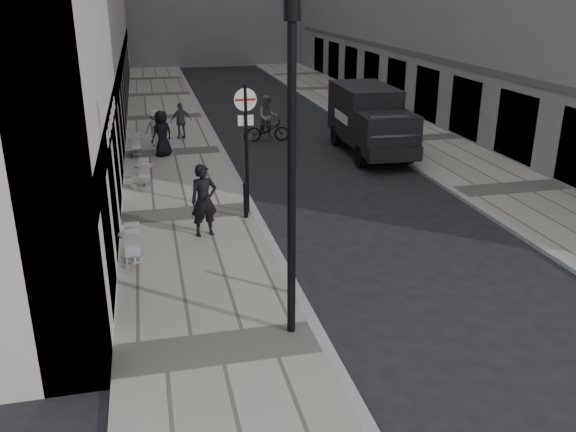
% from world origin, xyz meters
% --- Properties ---
extents(ground, '(120.00, 120.00, 0.00)m').
position_xyz_m(ground, '(0.00, 0.00, 0.00)').
color(ground, black).
rests_on(ground, ground).
extents(sidewalk, '(4.00, 60.00, 0.12)m').
position_xyz_m(sidewalk, '(-2.00, 18.00, 0.06)').
color(sidewalk, '#9A968B').
rests_on(sidewalk, ground).
extents(far_sidewalk, '(4.00, 60.00, 0.12)m').
position_xyz_m(far_sidewalk, '(9.00, 18.00, 0.06)').
color(far_sidewalk, '#9A968B').
rests_on(far_sidewalk, ground).
extents(walking_man, '(0.82, 0.62, 2.02)m').
position_xyz_m(walking_man, '(-1.67, 8.47, 1.13)').
color(walking_man, black).
rests_on(walking_man, sidewalk).
extents(sign_post, '(0.67, 0.10, 3.88)m').
position_xyz_m(sign_post, '(-0.20, 10.07, 2.60)').
color(sign_post, black).
rests_on(sign_post, sidewalk).
extents(lamppost, '(0.28, 0.28, 6.29)m').
position_xyz_m(lamppost, '(-0.52, 3.00, 3.62)').
color(lamppost, black).
rests_on(lamppost, sidewalk).
extents(bollard_near, '(0.13, 0.13, 1.00)m').
position_xyz_m(bollard_near, '(-0.15, 4.58, 0.62)').
color(bollard_near, black).
rests_on(bollard_near, sidewalk).
extents(bollard_far, '(0.14, 0.14, 1.02)m').
position_xyz_m(bollard_far, '(-0.34, 9.58, 0.63)').
color(bollard_far, black).
rests_on(bollard_far, sidewalk).
extents(panel_van, '(2.37, 5.90, 2.74)m').
position_xyz_m(panel_van, '(6.01, 16.32, 1.54)').
color(panel_van, black).
rests_on(panel_van, ground).
extents(cyclist, '(1.98, 0.87, 2.07)m').
position_xyz_m(cyclist, '(2.32, 19.47, 0.81)').
color(cyclist, black).
rests_on(cyclist, ground).
extents(pedestrian_a, '(1.02, 0.58, 1.63)m').
position_xyz_m(pedestrian_a, '(-1.50, 20.34, 0.94)').
color(pedestrian_a, '#5A595E').
rests_on(pedestrian_a, sidewalk).
extents(pedestrian_b, '(1.19, 1.05, 1.59)m').
position_xyz_m(pedestrian_b, '(-2.69, 19.11, 0.92)').
color(pedestrian_b, '#B6B0A8').
rests_on(pedestrian_b, sidewalk).
extents(pedestrian_c, '(1.08, 0.99, 1.86)m').
position_xyz_m(pedestrian_c, '(-2.45, 17.45, 1.05)').
color(pedestrian_c, black).
rests_on(pedestrian_c, sidewalk).
extents(cafe_table_near, '(0.68, 1.53, 0.87)m').
position_xyz_m(cafe_table_near, '(-3.60, 7.15, 0.56)').
color(cafe_table_near, silver).
rests_on(cafe_table_near, sidewalk).
extents(cafe_table_mid, '(0.67, 1.51, 0.86)m').
position_xyz_m(cafe_table_mid, '(-3.23, 13.49, 0.55)').
color(cafe_table_mid, '#A5A4A6').
rests_on(cafe_table_mid, sidewalk).
extents(cafe_table_far, '(0.64, 1.44, 0.82)m').
position_xyz_m(cafe_table_far, '(-3.50, 17.87, 0.54)').
color(cafe_table_far, silver).
rests_on(cafe_table_far, sidewalk).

